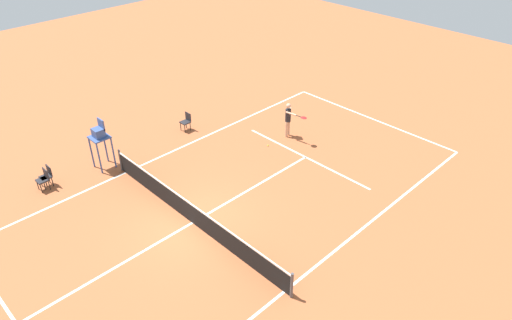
# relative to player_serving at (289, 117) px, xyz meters

# --- Properties ---
(ground_plane) EXTENTS (60.00, 60.00, 0.00)m
(ground_plane) POSITION_rel_player_serving_xyz_m (-1.92, 7.67, -1.10)
(ground_plane) COLOR #AD5933
(court_lines) EXTENTS (9.84, 24.81, 0.01)m
(court_lines) POSITION_rel_player_serving_xyz_m (-1.92, 7.67, -1.10)
(court_lines) COLOR white
(court_lines) RESTS_ON ground
(tennis_net) EXTENTS (10.44, 0.10, 1.07)m
(tennis_net) POSITION_rel_player_serving_xyz_m (-1.92, 7.67, -0.60)
(tennis_net) COLOR #4C4C51
(tennis_net) RESTS_ON ground
(player_serving) EXTENTS (1.35, 0.46, 1.83)m
(player_serving) POSITION_rel_player_serving_xyz_m (0.00, 0.00, 0.00)
(player_serving) COLOR #D8A884
(player_serving) RESTS_ON ground
(tennis_ball) EXTENTS (0.07, 0.07, 0.07)m
(tennis_ball) POSITION_rel_player_serving_xyz_m (0.05, 1.42, -1.06)
(tennis_ball) COLOR #CCE033
(tennis_ball) RESTS_ON ground
(umpire_chair) EXTENTS (0.80, 0.80, 2.41)m
(umpire_chair) POSITION_rel_player_serving_xyz_m (4.02, 8.08, 0.51)
(umpire_chair) COLOR #38518C
(umpire_chair) RESTS_ON ground
(courtside_chair_near) EXTENTS (0.44, 0.46, 0.95)m
(courtside_chair_near) POSITION_rel_player_serving_xyz_m (4.40, 10.57, -0.56)
(courtside_chair_near) COLOR #262626
(courtside_chair_near) RESTS_ON ground
(courtside_chair_mid) EXTENTS (0.44, 0.46, 0.95)m
(courtside_chair_mid) POSITION_rel_player_serving_xyz_m (4.16, 3.27, -0.56)
(courtside_chair_mid) COLOR #262626
(courtside_chair_mid) RESTS_ON ground
(courtside_chair_far) EXTENTS (0.44, 0.46, 0.95)m
(courtside_chair_far) POSITION_rel_player_serving_xyz_m (4.27, 10.77, -0.56)
(courtside_chair_far) COLOR #262626
(courtside_chair_far) RESTS_ON ground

